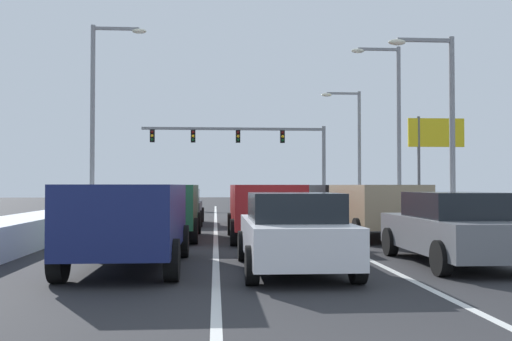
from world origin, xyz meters
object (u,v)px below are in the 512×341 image
object	(u,v)px
suv_black_right_lane_third	(337,200)
sedan_charcoal_left_lane_third	(179,206)
traffic_light_gantry	(255,143)
street_lamp_right_near	(443,112)
roadside_sign_right	(436,143)
sedan_white_center_lane_nearest	(293,231)
street_lamp_right_far	(354,139)
suv_tan_right_lane_second	(375,206)
street_lamp_left_mid	(99,105)
suv_red_center_lane_second	(264,206)
sedan_gray_right_lane_nearest	(455,228)
suv_green_left_lane_second	(164,206)
suv_navy_left_lane_nearest	(130,217)
street_lamp_right_mid	(393,116)
suv_maroon_center_lane_third	(260,200)

from	to	relation	value
suv_black_right_lane_third	sedan_charcoal_left_lane_third	xyz separation A→B (m)	(-6.68, 0.39, -0.25)
traffic_light_gantry	street_lamp_right_near	distance (m)	22.62
traffic_light_gantry	roadside_sign_right	bearing A→B (deg)	-53.32
sedan_white_center_lane_nearest	street_lamp_right_far	xyz separation A→B (m)	(7.72, 26.99, 4.01)
suv_black_right_lane_third	sedan_white_center_lane_nearest	distance (m)	13.71
suv_tan_right_lane_second	street_lamp_left_mid	size ratio (longest dim) A/B	0.52
suv_red_center_lane_second	street_lamp_right_far	size ratio (longest dim) A/B	0.62
sedan_white_center_lane_nearest	street_lamp_left_mid	size ratio (longest dim) A/B	0.48
sedan_gray_right_lane_nearest	traffic_light_gantry	distance (m)	32.58
suv_green_left_lane_second	street_lamp_right_near	world-z (taller)	street_lamp_right_near
sedan_white_center_lane_nearest	street_lamp_left_mid	distance (m)	19.14
suv_black_right_lane_third	street_lamp_right_near	xyz separation A→B (m)	(3.77, -2.11, 3.54)
roadside_sign_right	street_lamp_right_near	bearing A→B (deg)	-109.84
suv_navy_left_lane_nearest	street_lamp_right_far	xyz separation A→B (m)	(10.92, 26.38, 3.75)
suv_green_left_lane_second	street_lamp_right_near	bearing A→B (deg)	21.43
sedan_white_center_lane_nearest	street_lamp_right_far	bearing A→B (deg)	74.04
traffic_light_gantry	suv_tan_right_lane_second	bearing A→B (deg)	-85.75
suv_tan_right_lane_second	suv_green_left_lane_second	xyz separation A→B (m)	(-6.55, 0.33, 0.00)
sedan_gray_right_lane_nearest	street_lamp_left_mid	bearing A→B (deg)	122.69
suv_green_left_lane_second	suv_navy_left_lane_nearest	bearing A→B (deg)	-91.15
sedan_gray_right_lane_nearest	traffic_light_gantry	bearing A→B (deg)	93.49
sedan_charcoal_left_lane_third	street_lamp_right_mid	distance (m)	13.03
sedan_charcoal_left_lane_third	street_lamp_right_mid	xyz separation A→B (m)	(10.91, 5.45, 4.58)
sedan_charcoal_left_lane_third	roadside_sign_right	world-z (taller)	roadside_sign_right
suv_black_right_lane_third	street_lamp_right_near	bearing A→B (deg)	-29.19
suv_black_right_lane_third	sedan_white_center_lane_nearest	bearing A→B (deg)	-105.52
suv_red_center_lane_second	suv_black_right_lane_third	bearing A→B (deg)	61.51
sedan_white_center_lane_nearest	sedan_charcoal_left_lane_third	size ratio (longest dim) A/B	1.00
suv_red_center_lane_second	traffic_light_gantry	distance (m)	26.83
suv_green_left_lane_second	sedan_charcoal_left_lane_third	size ratio (longest dim) A/B	1.09
street_lamp_right_mid	sedan_white_center_lane_nearest	bearing A→B (deg)	-112.53
traffic_light_gantry	street_lamp_right_far	world-z (taller)	street_lamp_right_far
street_lamp_right_far	suv_red_center_lane_second	bearing A→B (deg)	-110.61
sedan_gray_right_lane_nearest	roadside_sign_right	size ratio (longest dim) A/B	0.82
suv_red_center_lane_second	sedan_charcoal_left_lane_third	xyz separation A→B (m)	(-3.00, 7.17, -0.25)
sedan_charcoal_left_lane_third	traffic_light_gantry	world-z (taller)	traffic_light_gantry
traffic_light_gantry	street_lamp_left_mid	bearing A→B (deg)	-118.55
suv_maroon_center_lane_third	street_lamp_left_mid	distance (m)	9.48
sedan_gray_right_lane_nearest	suv_green_left_lane_second	size ratio (longest dim) A/B	0.92
suv_black_right_lane_third	sedan_white_center_lane_nearest	size ratio (longest dim) A/B	1.09
sedan_white_center_lane_nearest	traffic_light_gantry	bearing A→B (deg)	87.35
roadside_sign_right	street_lamp_right_mid	bearing A→B (deg)	-154.05
suv_maroon_center_lane_third	sedan_charcoal_left_lane_third	xyz separation A→B (m)	(-3.39, 0.21, -0.25)
suv_tan_right_lane_second	suv_black_right_lane_third	size ratio (longest dim) A/B	1.00
suv_red_center_lane_second	traffic_light_gantry	xyz separation A→B (m)	(1.54, 26.51, 3.87)
suv_red_center_lane_second	suv_green_left_lane_second	size ratio (longest dim) A/B	1.00
sedan_gray_right_lane_nearest	suv_tan_right_lane_second	world-z (taller)	suv_tan_right_lane_second
sedan_gray_right_lane_nearest	sedan_charcoal_left_lane_third	bearing A→B (deg)	116.72
suv_navy_left_lane_nearest	traffic_light_gantry	size ratio (longest dim) A/B	0.35
suv_tan_right_lane_second	suv_green_left_lane_second	bearing A→B (deg)	177.14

